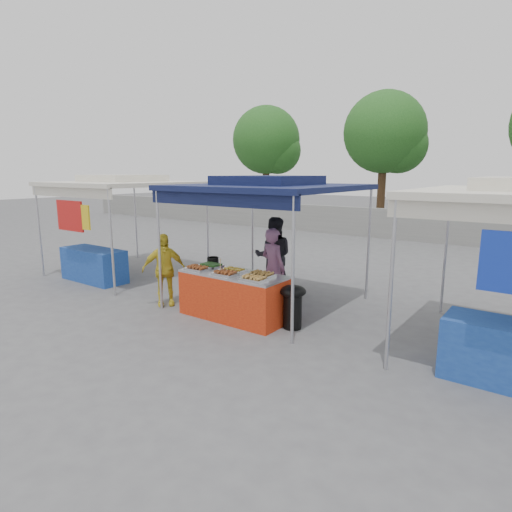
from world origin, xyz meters
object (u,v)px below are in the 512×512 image
Objects in this scene: cooking_pot at (213,260)px; customer_person at (164,270)px; helper_man at (274,256)px; vendor_woman at (273,268)px; wok_burner at (293,303)px; vendor_table at (233,296)px.

cooking_pot is 0.16× the size of customer_person.
helper_man reaches higher than cooking_pot.
vendor_woman is 0.91m from helper_man.
customer_person reaches higher than wok_burner.
customer_person is at bearing 44.35° from vendor_woman.
cooking_pot is at bearing -163.58° from wok_burner.
customer_person is at bearing -150.16° from wok_burner.
helper_man is at bearing -44.40° from vendor_woman.
vendor_woman reaches higher than vendor_table.
helper_man reaches higher than vendor_woman.
wok_burner is at bearing -5.33° from cooking_pot.
vendor_table is 1.17× the size of helper_man.
cooking_pot is 0.14× the size of vendor_woman.
wok_burner is (1.97, -0.18, -0.46)m from cooking_pot.
cooking_pot is at bearing 155.59° from vendor_table.
vendor_woman reaches higher than wok_burner.
cooking_pot is 2.03m from wok_burner.
cooking_pot is 1.45m from helper_man.
vendor_woman is 2.18m from customer_person.
vendor_woman is (-0.92, 0.76, 0.34)m from wok_burner.
cooking_pot is at bearing 41.15° from vendor_woman.
vendor_woman is at bearing 162.11° from wok_burner.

